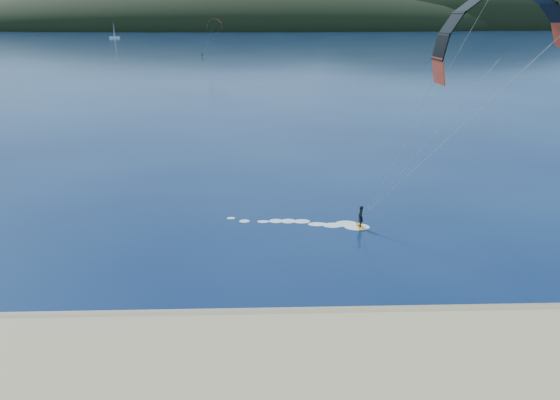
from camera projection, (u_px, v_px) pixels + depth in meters
ground at (193, 381)px, 22.25m from camera, size 1800.00×1800.00×0.00m
wet_sand at (205, 322)px, 26.45m from camera, size 220.00×2.50×0.10m
headland at (262, 29)px, 720.70m from camera, size 1200.00×310.00×140.00m
kitesurfer_near at (492, 65)px, 30.38m from camera, size 22.14×7.40×16.30m
kitesurfer_far at (214, 27)px, 200.01m from camera, size 9.92×5.00×14.08m
sailboat at (115, 37)px, 398.05m from camera, size 8.49×5.30×11.83m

